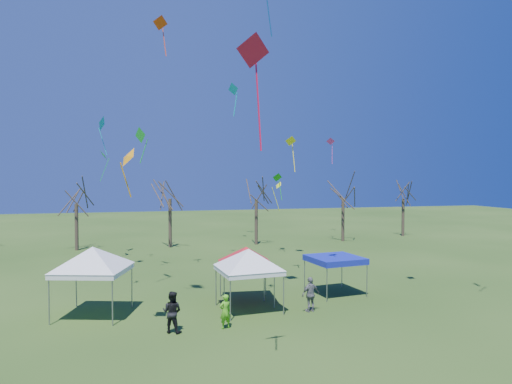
% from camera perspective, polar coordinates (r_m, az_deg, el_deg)
% --- Properties ---
extents(ground, '(140.00, 140.00, 0.00)m').
position_cam_1_polar(ground, '(21.37, 0.50, -16.51)').
color(ground, '#274716').
rests_on(ground, ground).
extents(tree_1, '(3.42, 3.42, 7.54)m').
position_cam_1_polar(tree_1, '(44.58, -21.58, 0.59)').
color(tree_1, '#3D2D21').
rests_on(tree_1, ground).
extents(tree_2, '(3.71, 3.71, 8.18)m').
position_cam_1_polar(tree_2, '(44.05, -10.72, 1.33)').
color(tree_2, '#3D2D21').
rests_on(tree_2, ground).
extents(tree_3, '(3.59, 3.59, 7.91)m').
position_cam_1_polar(tree_3, '(45.06, 0.03, 1.11)').
color(tree_3, '#3D2D21').
rests_on(tree_3, ground).
extents(tree_4, '(3.58, 3.58, 7.89)m').
position_cam_1_polar(tree_4, '(48.20, 10.84, 1.10)').
color(tree_4, '#3D2D21').
rests_on(tree_4, ground).
extents(tree_5, '(3.39, 3.39, 7.46)m').
position_cam_1_polar(tree_5, '(54.06, 17.94, 0.79)').
color(tree_5, '#3D2D21').
rests_on(tree_5, ground).
extents(tent_white_west, '(4.24, 4.24, 3.89)m').
position_cam_1_polar(tent_white_west, '(23.59, -19.76, -7.01)').
color(tent_white_west, gray).
rests_on(tent_white_west, ground).
extents(tent_white_mid, '(4.07, 4.07, 3.60)m').
position_cam_1_polar(tent_white_mid, '(23.14, -0.94, -7.63)').
color(tent_white_mid, gray).
rests_on(tent_white_mid, ground).
extents(tent_red, '(3.90, 3.90, 3.45)m').
position_cam_1_polar(tent_red, '(24.67, -1.24, -7.32)').
color(tent_red, gray).
rests_on(tent_red, ground).
extents(tent_blue, '(3.08, 3.08, 2.17)m').
position_cam_1_polar(tent_blue, '(26.81, 9.85, -8.32)').
color(tent_blue, gray).
rests_on(tent_blue, ground).
extents(person_dark, '(1.09, 1.01, 1.80)m').
position_cam_1_polar(person_dark, '(20.72, -10.46, -14.52)').
color(person_dark, black).
rests_on(person_dark, ground).
extents(person_grey, '(1.09, 0.67, 1.74)m').
position_cam_1_polar(person_grey, '(23.50, 6.84, -12.59)').
color(person_grey, slate).
rests_on(person_grey, ground).
extents(person_green, '(0.65, 0.53, 1.53)m').
position_cam_1_polar(person_green, '(21.00, -3.87, -14.66)').
color(person_green, '#56BD1E').
rests_on(person_green, ground).
extents(kite_18, '(0.73, 0.83, 2.03)m').
position_cam_1_polar(kite_18, '(27.79, -2.82, 12.64)').
color(kite_18, '#0CA3B4').
rests_on(kite_18, ground).
extents(kite_5, '(1.21, 0.76, 3.68)m').
position_cam_1_polar(kite_5, '(14.90, -0.41, 17.07)').
color(kite_5, red).
rests_on(kite_5, ground).
extents(kite_17, '(0.85, 0.61, 2.45)m').
position_cam_1_polar(kite_17, '(30.71, 4.36, 6.27)').
color(kite_17, '#FFF31A').
rests_on(kite_17, ground).
extents(kite_24, '(1.15, 0.90, 2.62)m').
position_cam_1_polar(kite_24, '(31.79, -11.88, 19.94)').
color(kite_24, '#EA400C').
rests_on(kite_24, ground).
extents(kite_22, '(0.88, 0.97, 2.65)m').
position_cam_1_polar(kite_22, '(40.02, 2.78, 0.71)').
color(kite_22, '#EBFF1A').
rests_on(kite_22, ground).
extents(kite_2, '(0.80, 1.34, 3.20)m').
position_cam_1_polar(kite_2, '(39.43, -18.77, 8.10)').
color(kite_2, '#0DB0CB').
rests_on(kite_2, ground).
extents(kite_12, '(1.03, 0.87, 2.72)m').
position_cam_1_polar(kite_12, '(47.49, 9.31, 6.21)').
color(kite_12, '#DF319D').
rests_on(kite_12, ground).
extents(kite_1, '(0.92, 1.10, 2.12)m').
position_cam_1_polar(kite_1, '(19.68, -15.75, 4.18)').
color(kite_1, orange).
rests_on(kite_1, ground).
extents(kite_13, '(0.82, 1.10, 2.54)m').
position_cam_1_polar(kite_13, '(37.75, -18.47, 4.36)').
color(kite_13, green).
rests_on(kite_13, ground).
extents(kite_11, '(0.94, 1.08, 2.54)m').
position_cam_1_polar(kite_11, '(32.70, -14.20, 6.88)').
color(kite_11, green).
rests_on(kite_11, ground).
extents(kite_19, '(0.97, 0.71, 2.37)m').
position_cam_1_polar(kite_19, '(38.90, 2.69, 1.80)').
color(kite_19, '#179A18').
rests_on(kite_19, ground).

